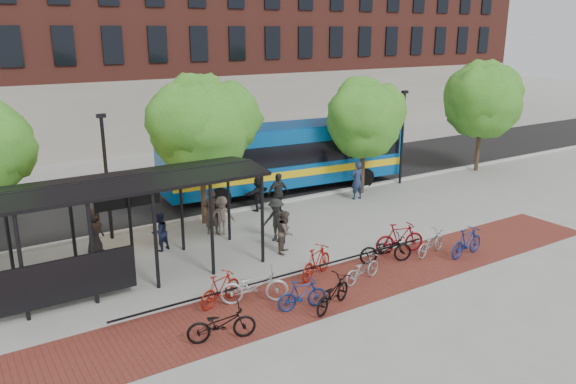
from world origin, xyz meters
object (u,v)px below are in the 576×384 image
tree_d (483,96)px  bike_9 (400,238)px  pedestrian_4 (278,193)px  tree_b (202,123)px  bike_10 (431,243)px  lamp_post_right (402,135)px  bus (284,153)px  pedestrian_3 (222,216)px  bike_4 (332,293)px  pedestrian_7 (357,180)px  bike_0 (221,324)px  bus_shelter (105,197)px  pedestrian_0 (94,231)px  bike_8 (386,249)px  bike_1 (220,289)px  bike_6 (362,269)px  pedestrian_2 (160,232)px  lamp_post_left (106,174)px  bike_2 (254,286)px  pedestrian_9 (276,220)px  pedestrian_1 (212,212)px  pedestrian_5 (258,194)px  pedestrian_8 (286,232)px  bike_11 (467,242)px  bike_5 (316,262)px  tree_c (365,115)px  bike_3 (302,295)px

tree_d → bike_9: size_ratio=3.30×
bike_9 → pedestrian_4: size_ratio=1.03×
tree_b → bike_10: tree_b is taller
lamp_post_right → bus: size_ratio=0.39×
bike_10 → pedestrian_3: size_ratio=1.06×
bike_4 → bike_9: bearing=-89.6°
bike_10 → pedestrian_7: (2.30, 7.20, 0.51)m
bus → bike_0: size_ratio=6.88×
bus_shelter → tree_b: 6.64m
pedestrian_0 → pedestrian_4: bearing=-42.9°
bike_4 → bike_8: bike_8 is taller
bike_1 → bike_10: (8.50, -0.68, -0.05)m
bike_6 → pedestrian_2: bearing=25.2°
bike_1 → pedestrian_0: (-2.19, 6.34, 0.37)m
lamp_post_left → lamp_post_right: same height
bike_8 → bike_9: bike_9 is taller
bike_8 → lamp_post_left: bearing=63.1°
bus_shelter → bike_9: bearing=-18.9°
bike_0 → bike_2: size_ratio=0.89×
bike_10 → pedestrian_9: 6.08m
bike_0 → bike_9: bearing=-60.9°
pedestrian_1 → pedestrian_5: bearing=-127.7°
tree_d → lamp_post_left: size_ratio=1.28×
bike_8 → pedestrian_5: 7.98m
pedestrian_8 → bike_2: bearing=-176.8°
bike_1 → bike_4: size_ratio=0.91×
bike_0 → bike_9: size_ratio=0.97×
bus_shelter → tree_d: size_ratio=1.62×
bus_shelter → lamp_post_right: 17.61m
bike_10 → pedestrian_3: 8.45m
bike_6 → pedestrian_1: size_ratio=0.89×
bike_2 → pedestrian_2: bearing=32.1°
bike_8 → bike_11: 3.23m
pedestrian_9 → pedestrian_8: bearing=-37.5°
bus_shelter → tree_d: bearing=9.4°
tree_b → pedestrian_9: (1.43, -3.65, -3.56)m
tree_d → bike_5: tree_d is taller
pedestrian_0 → pedestrian_8: size_ratio=1.06×
bike_1 → bike_2: 1.06m
lamp_post_left → bike_6: lamp_post_left is taller
tree_c → pedestrian_2: tree_c is taller
lamp_post_right → pedestrian_7: (-3.97, -1.06, -1.78)m
bus_shelter → pedestrian_7: size_ratio=5.46×
tree_d → pedestrian_5: (-15.17, 0.25, -3.65)m
bike_0 → pedestrian_2: bearing=8.5°
bus_shelter → tree_d: (23.23, 3.83, 1.47)m
bike_3 → bike_9: 5.94m
bike_11 → pedestrian_9: 7.39m
pedestrian_3 → tree_b: bearing=98.1°
lamp_post_left → bike_8: size_ratio=2.54×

